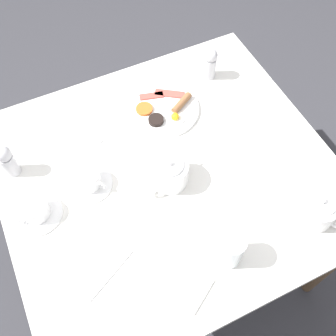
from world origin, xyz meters
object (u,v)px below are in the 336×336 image
object	(u,v)px
knife_by_plate	(285,147)
fork_spare	(79,135)
teacup_with_saucer_left	(88,180)
teacup_with_saucer_right	(36,210)
teapot_near	(169,173)
teapot_far	(317,209)
napkin_folded	(183,283)
water_glass_tall	(230,249)
fork_by_plate	(110,274)
breakfast_plate	(164,109)
salt_grinder	(7,160)
pepper_grinder	(210,63)

from	to	relation	value
knife_by_plate	fork_spare	size ratio (longest dim) A/B	1.42
teacup_with_saucer_left	teacup_with_saucer_right	xyz separation A→B (m)	(-0.18, -0.03, -0.00)
teapot_near	teapot_far	world-z (taller)	same
napkin_folded	water_glass_tall	bearing A→B (deg)	5.39
teapot_far	teapot_near	bearing A→B (deg)	18.40
fork_by_plate	water_glass_tall	bearing A→B (deg)	-16.43
teapot_near	fork_by_plate	bearing A→B (deg)	-161.69
teacup_with_saucer_right	knife_by_plate	bearing A→B (deg)	-7.98
breakfast_plate	teapot_far	world-z (taller)	teapot_far
water_glass_tall	fork_by_plate	bearing A→B (deg)	163.57
knife_by_plate	fork_spare	world-z (taller)	same
teapot_far	salt_grinder	bearing A→B (deg)	25.00
breakfast_plate	teapot_far	xyz separation A→B (m)	(0.23, -0.57, 0.04)
teacup_with_saucer_left	knife_by_plate	distance (m)	0.67
pepper_grinder	fork_by_plate	xyz separation A→B (m)	(-0.62, -0.56, -0.06)
teapot_far	knife_by_plate	bearing A→B (deg)	-45.56
breakfast_plate	knife_by_plate	xyz separation A→B (m)	(0.30, -0.32, -0.01)
napkin_folded	teapot_far	bearing A→B (deg)	1.89
teapot_far	teacup_with_saucer_left	xyz separation A→B (m)	(-0.58, 0.40, -0.02)
fork_spare	breakfast_plate	bearing A→B (deg)	-4.93
teapot_far	water_glass_tall	distance (m)	0.30
napkin_folded	fork_by_plate	world-z (taller)	napkin_folded
pepper_grinder	fork_spare	world-z (taller)	pepper_grinder
fork_by_plate	teacup_with_saucer_right	bearing A→B (deg)	116.43
pepper_grinder	teapot_near	bearing A→B (deg)	-133.58
breakfast_plate	teapot_near	world-z (taller)	teapot_near
teacup_with_saucer_left	fork_by_plate	size ratio (longest dim) A/B	0.92
salt_grinder	fork_spare	xyz separation A→B (m)	(0.24, 0.05, -0.06)
teapot_near	knife_by_plate	xyz separation A→B (m)	(0.41, -0.05, -0.04)
teapot_far	teacup_with_saucer_left	world-z (taller)	teapot_far
teacup_with_saucer_right	knife_by_plate	size ratio (longest dim) A/B	0.78
knife_by_plate	pepper_grinder	bearing A→B (deg)	100.61
napkin_folded	teacup_with_saucer_right	bearing A→B (deg)	128.88
breakfast_plate	fork_by_plate	world-z (taller)	breakfast_plate
knife_by_plate	napkin_folded	bearing A→B (deg)	-153.00
teapot_far	pepper_grinder	world-z (taller)	pepper_grinder
teacup_with_saucer_right	water_glass_tall	world-z (taller)	water_glass_tall
breakfast_plate	fork_spare	distance (m)	0.31
napkin_folded	breakfast_plate	bearing A→B (deg)	69.80
teacup_with_saucer_right	salt_grinder	xyz separation A→B (m)	(-0.03, 0.18, 0.04)
teapot_far	fork_spare	size ratio (longest dim) A/B	1.30
teacup_with_saucer_right	fork_spare	world-z (taller)	teacup_with_saucer_right
breakfast_plate	knife_by_plate	bearing A→B (deg)	-46.73
water_glass_tall	fork_spare	xyz separation A→B (m)	(-0.25, 0.60, -0.06)
teacup_with_saucer_left	teacup_with_saucer_right	size ratio (longest dim) A/B	1.00
teacup_with_saucer_left	teacup_with_saucer_right	distance (m)	0.18
teacup_with_saucer_right	water_glass_tall	xyz separation A→B (m)	(0.46, -0.37, 0.04)
breakfast_plate	fork_spare	size ratio (longest dim) A/B	1.88
salt_grinder	napkin_folded	distance (m)	0.66
fork_spare	teacup_with_saucer_right	bearing A→B (deg)	-131.89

